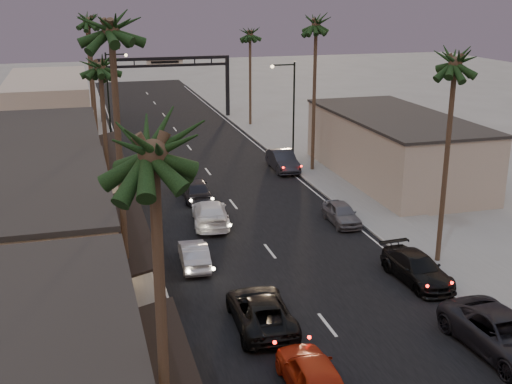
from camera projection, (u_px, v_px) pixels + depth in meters
ground at (224, 192)px, 48.44m from camera, size 200.00×200.00×0.00m
road at (210, 175)px, 53.03m from camera, size 14.00×120.00×0.02m
sidewalk_left at (90, 161)px, 56.99m from camera, size 5.00×92.00×0.12m
sidewalk_right at (292, 148)px, 61.90m from camera, size 5.00×92.00×0.12m
storefront_mid at (29, 242)px, 31.40m from camera, size 8.00×14.00×5.50m
storefront_far at (41, 166)px, 46.18m from camera, size 8.00×16.00×5.00m
storefront_dist at (49, 106)px, 67.15m from camera, size 8.00×20.00×6.00m
building_right at (394, 148)px, 51.31m from camera, size 8.00×18.00×5.00m
arch at (165, 72)px, 74.34m from camera, size 15.20×0.40×7.27m
streetlight_right at (291, 107)px, 53.23m from camera, size 2.13×0.30×9.00m
streetlight_left at (111, 91)px, 61.59m from camera, size 2.13×0.30×9.00m
palm_la at (152, 135)px, 14.32m from camera, size 3.20×3.20×13.20m
palm_lb at (110, 21)px, 25.68m from camera, size 3.20×3.20×15.20m
palm_lc at (100, 60)px, 39.41m from camera, size 3.20×3.20×12.20m
palm_ld at (88, 16)px, 56.28m from camera, size 3.20×3.20×14.20m
palm_ra at (456, 54)px, 32.54m from camera, size 3.20×3.20×13.20m
palm_rb at (316, 19)px, 50.62m from camera, size 3.20×3.20×14.20m
palm_rc at (250, 30)px, 69.57m from camera, size 3.20×3.20×12.20m
palm_far at (86, 18)px, 77.78m from camera, size 3.20×3.20×13.20m
oncoming_red at (313, 375)px, 23.95m from camera, size 2.05×4.82×1.62m
oncoming_pickup at (261, 311)px, 28.90m from camera, size 2.77×5.55×1.51m
oncoming_silver at (194, 254)px, 35.25m from camera, size 1.70×4.22×1.36m
oncoming_white at (210, 213)px, 41.49m from camera, size 2.87×5.66×1.58m
oncoming_dgrey at (195, 189)px, 46.56m from camera, size 1.99×4.69×1.58m
curbside_near at (504, 335)px, 26.68m from camera, size 3.26×6.33×1.71m
curbside_black at (417, 268)px, 33.35m from camera, size 2.36×5.17×1.47m
curbside_grey at (342, 213)px, 41.74m from camera, size 1.78×4.11×1.38m
curbside_far at (283, 161)px, 54.13m from camera, size 1.97×5.17×1.68m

